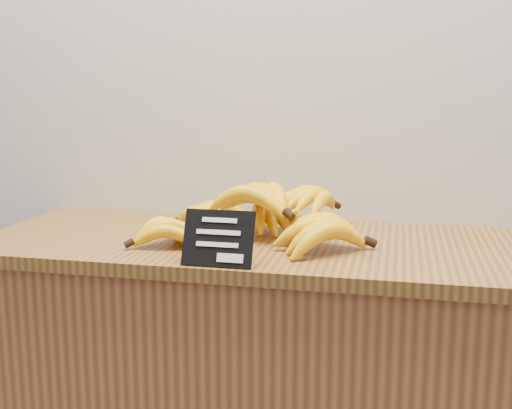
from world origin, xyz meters
name	(u,v)px	position (x,y,z in m)	size (l,w,h in m)	color
counter_top	(261,245)	(0.09, 2.75, 0.92)	(1.30, 0.54, 0.03)	brown
chalkboard_sign	(218,238)	(0.05, 2.52, 0.98)	(0.14, 0.01, 0.11)	black
banana_pile	(260,218)	(0.09, 2.74, 0.98)	(0.55, 0.38, 0.13)	yellow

